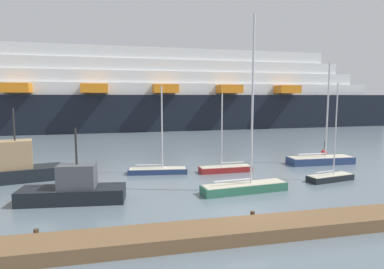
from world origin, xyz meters
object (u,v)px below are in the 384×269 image
(fishing_boat_1, at_px, (13,168))
(sailboat_4, at_px, (321,159))
(cruise_ship, at_px, (96,94))
(fishing_boat_0, at_px, (74,189))
(channel_buoy_0, at_px, (324,152))
(sailboat_1, at_px, (225,168))
(sailboat_3, at_px, (245,184))
(sailboat_2, at_px, (330,176))
(sailboat_0, at_px, (158,169))

(fishing_boat_1, bearing_deg, sailboat_4, -11.00)
(fishing_boat_1, relative_size, cruise_ship, 0.06)
(fishing_boat_0, bearing_deg, fishing_boat_1, 135.76)
(sailboat_4, xyz_separation_m, channel_buoy_0, (3.26, 4.14, -0.14))
(sailboat_1, height_order, sailboat_3, sailboat_3)
(sailboat_4, distance_m, fishing_boat_1, 28.81)
(sailboat_1, distance_m, cruise_ship, 46.94)
(sailboat_2, relative_size, channel_buoy_0, 4.63)
(sailboat_0, height_order, cruise_ship, cruise_ship)
(sailboat_3, distance_m, sailboat_4, 13.79)
(sailboat_2, distance_m, channel_buoy_0, 12.30)
(sailboat_1, bearing_deg, fishing_boat_1, -3.14)
(sailboat_1, relative_size, cruise_ship, 0.05)
(fishing_boat_1, xyz_separation_m, cruise_ship, (3.90, 43.53, 6.31))
(sailboat_2, height_order, fishing_boat_0, sailboat_2)
(sailboat_4, distance_m, fishing_boat_0, 24.37)
(sailboat_0, distance_m, fishing_boat_0, 9.28)
(fishing_boat_1, xyz_separation_m, channel_buoy_0, (32.06, 4.79, -0.77))
(sailboat_2, bearing_deg, sailboat_1, 136.34)
(sailboat_0, distance_m, sailboat_3, 9.04)
(sailboat_0, height_order, sailboat_3, sailboat_3)
(fishing_boat_1, bearing_deg, fishing_boat_0, -62.46)
(sailboat_3, bearing_deg, cruise_ship, 99.06)
(sailboat_0, bearing_deg, sailboat_2, -15.62)
(fishing_boat_0, relative_size, fishing_boat_1, 0.88)
(fishing_boat_0, distance_m, channel_buoy_0, 28.88)
(channel_buoy_0, height_order, cruise_ship, cruise_ship)
(sailboat_1, height_order, fishing_boat_0, sailboat_1)
(sailboat_3, distance_m, channel_buoy_0, 18.88)
(sailboat_2, distance_m, cruise_ship, 54.14)
(sailboat_2, xyz_separation_m, sailboat_3, (-8.11, -1.46, 0.25))
(sailboat_0, distance_m, sailboat_1, 6.20)
(sailboat_1, bearing_deg, cruise_ship, -73.28)
(sailboat_0, relative_size, sailboat_2, 0.98)
(sailboat_0, xyz_separation_m, sailboat_2, (13.61, -5.72, -0.00))
(sailboat_4, height_order, cruise_ship, cruise_ship)
(sailboat_3, distance_m, cruise_ship, 52.81)
(sailboat_0, height_order, channel_buoy_0, sailboat_0)
(fishing_boat_0, bearing_deg, channel_buoy_0, 29.31)
(sailboat_1, distance_m, fishing_boat_0, 13.86)
(sailboat_1, bearing_deg, channel_buoy_0, -159.77)
(sailboat_0, distance_m, sailboat_4, 16.92)
(sailboat_2, height_order, sailboat_4, sailboat_4)
(sailboat_2, bearing_deg, sailboat_3, -179.91)
(fishing_boat_1, bearing_deg, sailboat_3, -34.43)
(fishing_boat_0, bearing_deg, sailboat_4, 23.41)
(sailboat_1, relative_size, sailboat_3, 0.57)
(sailboat_3, xyz_separation_m, fishing_boat_1, (-17.38, 7.07, 0.52))
(fishing_boat_0, xyz_separation_m, channel_buoy_0, (26.51, 11.45, -0.51))
(sailboat_1, distance_m, sailboat_2, 8.94)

